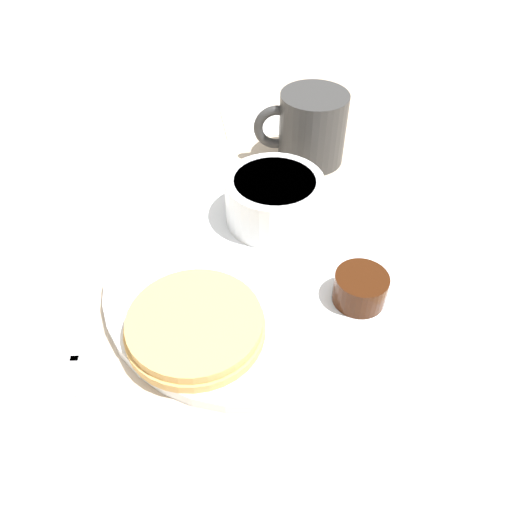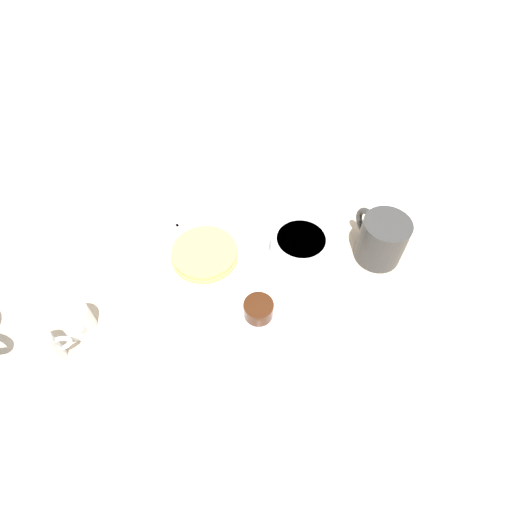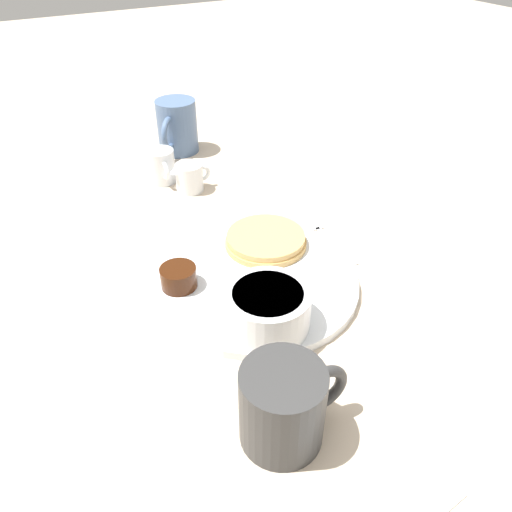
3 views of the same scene
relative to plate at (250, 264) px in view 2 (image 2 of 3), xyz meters
The scene contains 11 objects.
ground_plane 0.01m from the plate, ahead, with size 4.00×4.00×0.00m, color #C6B299.
plate is the anchor object (origin of this frame).
pancake_stack 0.08m from the plate, 51.50° to the left, with size 0.12×0.12×0.02m.
bowl 0.09m from the plate, 110.50° to the right, with size 0.10×0.10×0.05m.
syrup_cup 0.11m from the plate, 159.50° to the left, with size 0.05×0.05×0.03m.
butter_ramekin 0.11m from the plate, 119.50° to the right, with size 0.04×0.04×0.04m.
coffee_mug 0.23m from the plate, 112.35° to the right, with size 0.11×0.08×0.09m.
creamer_pitcher_near 0.29m from the plate, 84.90° to the left, with size 0.07×0.05×0.05m.
creamer_pitcher_far 0.35m from the plate, 90.99° to the left, with size 0.05×0.08×0.06m.
fork 0.16m from the plate, 21.08° to the left, with size 0.02×0.14×0.00m.
napkin 0.31m from the plate, 96.83° to the right, with size 0.12×0.09×0.00m.
Camera 2 is at (-0.37, 0.19, 0.58)m, focal length 28.00 mm.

